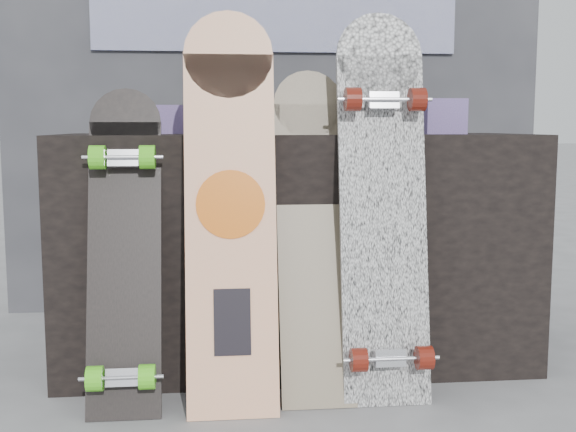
{
  "coord_description": "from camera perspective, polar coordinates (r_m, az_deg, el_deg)",
  "views": [
    {
      "loc": [
        -0.29,
        -1.99,
        0.83
      ],
      "look_at": [
        -0.06,
        0.2,
        0.55
      ],
      "focal_mm": 45.0,
      "sensor_mm": 36.0,
      "label": 1
    }
  ],
  "objects": [
    {
      "name": "merch_box_small",
      "position": [
        2.57,
        12.03,
        7.7
      ],
      "size": [
        0.14,
        0.14,
        0.12
      ],
      "primitive_type": "cube",
      "color": "#473B7A",
      "rests_on": "vendor_table"
    },
    {
      "name": "skateboard_dark",
      "position": [
        2.16,
        -12.82,
        -2.18
      ],
      "size": [
        0.21,
        0.34,
        0.94
      ],
      "rotation": [
        -0.28,
        0.0,
        0.0
      ],
      "color": "black",
      "rests_on": "ground"
    },
    {
      "name": "merch_box_flat",
      "position": [
        2.55,
        -1.91,
        7.18
      ],
      "size": [
        0.22,
        0.1,
        0.06
      ],
      "primitive_type": "cube",
      "color": "#D1B78C",
      "rests_on": "vendor_table"
    },
    {
      "name": "vendor_table",
      "position": [
        2.54,
        0.62,
        -2.56
      ],
      "size": [
        1.6,
        0.6,
        0.8
      ],
      "primitive_type": "cube",
      "color": "black",
      "rests_on": "ground"
    },
    {
      "name": "longboard_celtic",
      "position": [
        2.22,
        1.99,
        -0.5
      ],
      "size": [
        0.22,
        0.32,
        1.01
      ],
      "rotation": [
        -0.3,
        0.0,
        0.0
      ],
      "color": "tan",
      "rests_on": "ground"
    },
    {
      "name": "longboard_cascadia",
      "position": [
        2.19,
        7.54,
        1.32
      ],
      "size": [
        0.26,
        0.29,
        1.17
      ],
      "rotation": [
        -0.18,
        0.0,
        0.0
      ],
      "color": "white",
      "rests_on": "ground"
    },
    {
      "name": "merch_box_purple",
      "position": [
        2.61,
        -8.81,
        7.54
      ],
      "size": [
        0.18,
        0.12,
        0.1
      ],
      "primitive_type": "cube",
      "color": "#473B7A",
      "rests_on": "vendor_table"
    },
    {
      "name": "longboard_geisha",
      "position": [
        2.1,
        -4.57,
        1.37
      ],
      "size": [
        0.26,
        0.25,
        1.17
      ],
      "rotation": [
        -0.2,
        0.0,
        0.0
      ],
      "color": "beige",
      "rests_on": "ground"
    },
    {
      "name": "ground",
      "position": [
        2.17,
        2.17,
        -15.28
      ],
      "size": [
        60.0,
        60.0,
        0.0
      ],
      "primitive_type": "plane",
      "color": "slate",
      "rests_on": "ground"
    },
    {
      "name": "booth",
      "position": [
        3.36,
        -1.06,
        11.82
      ],
      "size": [
        2.4,
        0.22,
        2.2
      ],
      "color": "#333338",
      "rests_on": "ground"
    }
  ]
}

